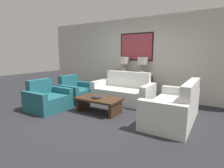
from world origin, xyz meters
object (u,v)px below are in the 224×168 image
Objects in this scene: coffee_table at (98,102)px; table_lamp_left at (124,63)px; couch_by_side at (174,108)px; armchair_near_back_wall at (75,92)px; table_lamp_right at (143,63)px; decorative_bowl at (96,97)px; couch_by_back_wall at (123,92)px; armchair_near_camera at (47,100)px; console_table at (133,87)px.

table_lamp_left is at bearing 97.78° from coffee_table.
couch_by_side is 1.88× the size of armchair_near_back_wall.
coffee_table is at bearing -102.66° from table_lamp_right.
table_lamp_right is 2.09m from decorative_bowl.
decorative_bowl is at bearing -103.32° from table_lamp_right.
armchair_near_camera is (-1.37, -1.71, -0.04)m from couch_by_back_wall.
couch_by_side is (1.36, -1.46, -0.87)m from table_lamp_right.
table_lamp_right is 2.18m from couch_by_side.
couch_by_side is at bearing -47.12° from table_lamp_right.
table_lamp_left is at bearing 180.00° from console_table.
table_lamp_left is at bearing 51.79° from armchair_near_back_wall.
couch_by_back_wall is 1.59× the size of coffee_table.
table_lamp_right is at bearing 132.88° from couch_by_side.
decorative_bowl is at bearing -83.34° from table_lamp_left.
coffee_table is (-0.42, -1.85, -0.89)m from table_lamp_right.
decorative_bowl is (0.22, -1.89, -0.77)m from table_lamp_left.
couch_by_back_wall is 2.20m from armchair_near_camera.
table_lamp_left is at bearing 180.00° from table_lamp_right.
console_table reaches higher than decorative_bowl.
couch_by_side is (1.69, -1.46, -0.07)m from console_table.
armchair_near_back_wall is at bearing 90.00° from armchair_near_camera.
decorative_bowl is (-0.03, -0.04, 0.12)m from coffee_table.
table_lamp_left reaches higher than couch_by_back_wall.
armchair_near_camera is (-1.37, -2.39, -0.11)m from console_table.
table_lamp_right reaches higher than couch_by_side.
table_lamp_right is 1.15m from couch_by_back_wall.
table_lamp_left is at bearing 144.19° from couch_by_side.
table_lamp_left is 2.65m from couch_by_side.
decorative_bowl is at bearing 21.35° from armchair_near_camera.
armchair_near_back_wall and armchair_near_camera have the same top height.
armchair_near_camera is at bearing -128.70° from couch_by_back_wall.
armchair_near_camera is (-3.07, -0.92, -0.04)m from couch_by_side.
couch_by_side is at bearing -35.81° from table_lamp_left.
table_lamp_left is 2.49× the size of decorative_bowl.
table_lamp_left is 1.91m from armchair_near_back_wall.
armchair_near_back_wall reaches higher than console_table.
table_lamp_left is 0.67m from table_lamp_right.
couch_by_side is (2.03, -1.46, -0.87)m from table_lamp_left.
couch_by_side reaches higher than armchair_near_camera.
armchair_near_camera is at bearing -113.54° from table_lamp_left.
coffee_table is at bearing -93.95° from couch_by_back_wall.
couch_by_side is 7.34× the size of decorative_bowl.
couch_by_side is at bearing 12.37° from coffee_table.
decorative_bowl is 1.39m from armchair_near_back_wall.
couch_by_back_wall is at bearing 51.30° from armchair_near_camera.
couch_by_back_wall reaches higher than coffee_table.
armchair_near_camera is (-1.26, -0.49, -0.13)m from decorative_bowl.
table_lamp_left reaches higher than armchair_near_back_wall.
table_lamp_right is 2.49× the size of decorative_bowl.
decorative_bowl is at bearing -24.46° from armchair_near_back_wall.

